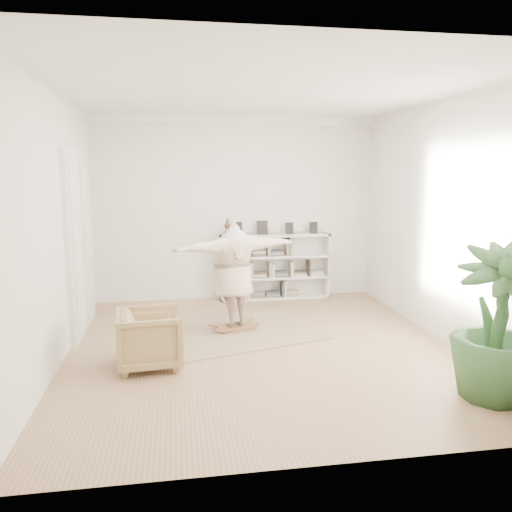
{
  "coord_description": "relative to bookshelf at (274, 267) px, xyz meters",
  "views": [
    {
      "loc": [
        -1.19,
        -6.84,
        2.53
      ],
      "look_at": [
        -0.02,
        0.4,
        1.29
      ],
      "focal_mm": 35.0,
      "sensor_mm": 36.0,
      "label": 1
    }
  ],
  "objects": [
    {
      "name": "floor",
      "position": [
        -0.74,
        -2.82,
        -0.64
      ],
      "size": [
        6.0,
        6.0,
        0.0
      ],
      "primitive_type": "plane",
      "color": "#90684A",
      "rests_on": "ground"
    },
    {
      "name": "room_shell",
      "position": [
        -0.74,
        0.12,
        2.87
      ],
      "size": [
        6.0,
        6.0,
        6.0
      ],
      "color": "silver",
      "rests_on": "floor"
    },
    {
      "name": "doors",
      "position": [
        -3.45,
        -1.52,
        0.76
      ],
      "size": [
        0.09,
        1.78,
        2.92
      ],
      "color": "white",
      "rests_on": "floor"
    },
    {
      "name": "bookshelf",
      "position": [
        0.0,
        0.0,
        0.0
      ],
      "size": [
        2.2,
        0.35,
        1.64
      ],
      "color": "silver",
      "rests_on": "floor"
    },
    {
      "name": "armchair",
      "position": [
        -2.31,
        -3.27,
        -0.26
      ],
      "size": [
        0.91,
        0.89,
        0.76
      ],
      "primitive_type": "imported",
      "rotation": [
        0.0,
        0.0,
        1.67
      ],
      "color": "tan",
      "rests_on": "floor"
    },
    {
      "name": "rug",
      "position": [
        -1.05,
        -1.99,
        -0.63
      ],
      "size": [
        2.96,
        2.62,
        0.02
      ],
      "primitive_type": "cube",
      "rotation": [
        0.0,
        0.0,
        0.28
      ],
      "color": "tan",
      "rests_on": "floor"
    },
    {
      "name": "rocker_board",
      "position": [
        -1.05,
        -1.99,
        -0.57
      ],
      "size": [
        0.59,
        0.45,
        0.11
      ],
      "rotation": [
        0.0,
        0.0,
        0.28
      ],
      "color": "#905D39",
      "rests_on": "rug"
    },
    {
      "name": "person",
      "position": [
        -1.05,
        -1.99,
        0.33
      ],
      "size": [
        2.13,
        1.11,
        1.67
      ],
      "primitive_type": "imported",
      "rotation": [
        0.0,
        0.0,
        3.42
      ],
      "color": "#CDAF9A",
      "rests_on": "rocker_board"
    },
    {
      "name": "houseplant",
      "position": [
        1.55,
        -4.84,
        0.24
      ],
      "size": [
        1.24,
        1.24,
        1.75
      ],
      "primitive_type": "imported",
      "rotation": [
        0.0,
        0.0,
        -0.31
      ],
      "color": "#2F572B",
      "rests_on": "floor"
    }
  ]
}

